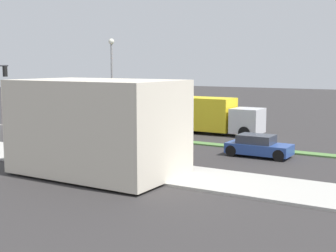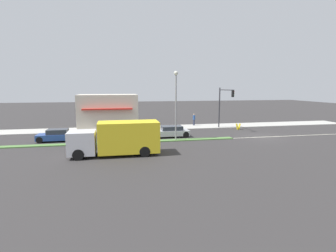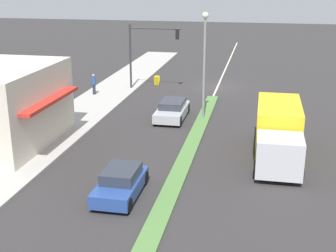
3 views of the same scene
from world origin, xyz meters
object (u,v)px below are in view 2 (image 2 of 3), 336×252
street_lamp (176,97)px  coupe_blue (56,135)px  pedestrian (194,119)px  sedan_silver (170,132)px  warning_aframe_sign (238,126)px  traffic_signal_main (224,101)px  delivery_truck (118,138)px

street_lamp → coupe_blue: (2.20, 12.68, -4.14)m
pedestrian → sedan_silver: 9.37m
warning_aframe_sign → coupe_blue: size_ratio=0.22×
street_lamp → traffic_signal_main: bearing=-52.8°
street_lamp → delivery_truck: (-5.00, 6.21, -3.31)m
warning_aframe_sign → delivery_truck: 19.52m
traffic_signal_main → pedestrian: 5.64m
sedan_silver → street_lamp: bearing=-176.5°
pedestrian → coupe_blue: size_ratio=0.45×
pedestrian → delivery_truck: bearing=142.9°
traffic_signal_main → delivery_truck: (-11.12, 14.28, -2.43)m
warning_aframe_sign → sedan_silver: 10.82m
delivery_truck → coupe_blue: bearing=41.9°
traffic_signal_main → delivery_truck: 18.26m
pedestrian → warning_aframe_sign: 6.64m
pedestrian → coupe_blue: 19.40m
warning_aframe_sign → coupe_blue: coupe_blue is taller
delivery_truck → sedan_silver: 9.46m
pedestrian → delivery_truck: size_ratio=0.23×
coupe_blue → sedan_silver: coupe_blue is taller
traffic_signal_main → street_lamp: size_ratio=0.76×
coupe_blue → pedestrian: bearing=-66.4°
delivery_truck → coupe_blue: delivery_truck is taller
warning_aframe_sign → delivery_truck: delivery_truck is taller
warning_aframe_sign → pedestrian: bearing=49.3°
warning_aframe_sign → coupe_blue: bearing=98.6°
traffic_signal_main → coupe_blue: bearing=100.7°
street_lamp → sedan_silver: street_lamp is taller
coupe_blue → traffic_signal_main: bearing=-79.3°
coupe_blue → street_lamp: bearing=-99.8°
sedan_silver → delivery_truck: bearing=139.9°
warning_aframe_sign → sedan_silver: size_ratio=0.19×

